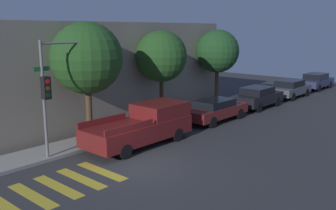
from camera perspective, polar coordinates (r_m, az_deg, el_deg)
name	(u,v)px	position (r m, az deg, el deg)	size (l,w,h in m)	color
ground_plane	(141,167)	(14.97, -4.17, -9.40)	(60.00, 60.00, 0.00)	#333335
sidewalk	(79,144)	(17.99, -13.46, -5.83)	(26.00, 1.86, 0.14)	gray
building_row	(27,77)	(21.06, -20.64, 4.02)	(26.00, 6.00, 5.70)	gray
crosswalk	(58,187)	(13.74, -16.43, -11.84)	(4.24, 2.60, 0.00)	gold
traffic_light_pole	(55,79)	(15.87, -16.84, 3.75)	(2.57, 0.56, 4.92)	slate
pickup_truck	(144,125)	(17.64, -3.71, -3.06)	(5.42, 2.08, 1.81)	maroon
sedan_near_corner	(215,109)	(22.08, 7.15, -0.67)	(4.58, 1.79, 1.30)	maroon
sedan_middle	(257,97)	(26.38, 13.48, 1.23)	(4.25, 1.82, 1.44)	black
sedan_far_end	(290,88)	(31.01, 18.05, 2.44)	(4.24, 1.85, 1.39)	#4C5156
sedan_tail_of_row	(316,81)	(36.11, 21.61, 3.44)	(4.40, 1.74, 1.43)	#2D3351
tree_near_corner	(87,58)	(17.94, -12.27, 6.97)	(3.37, 3.37, 5.69)	#4C3823
tree_midblock	(161,56)	(21.38, -1.02, 7.41)	(2.92, 2.92, 5.28)	#42301E
tree_far_end	(217,51)	(25.80, 7.55, 8.10)	(2.91, 2.91, 5.30)	#4C3823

